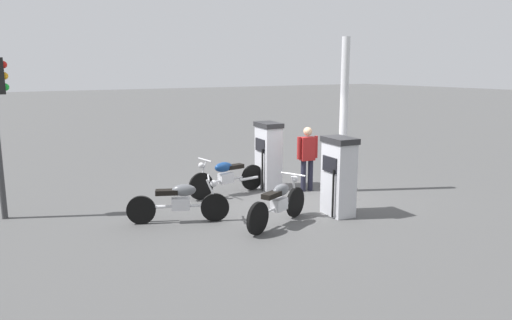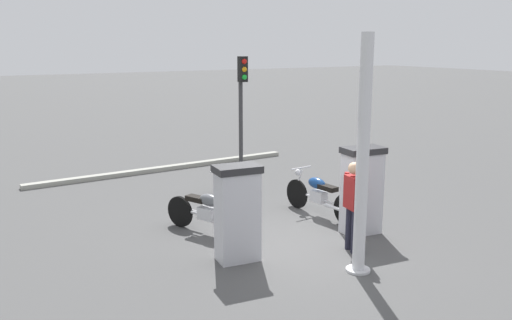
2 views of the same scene
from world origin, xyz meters
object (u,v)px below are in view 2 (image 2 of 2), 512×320
at_px(fuel_pump_near, 362,190).
at_px(attendant_person, 353,201).
at_px(fuel_pump_far, 237,213).
at_px(motorcycle_extra, 222,186).
at_px(motorcycle_near_pump, 319,194).
at_px(canopy_support_pole, 363,162).
at_px(motorcycle_far_pump, 206,211).
at_px(roadside_traffic_light, 242,92).

height_order(fuel_pump_near, attendant_person, fuel_pump_near).
height_order(fuel_pump_far, motorcycle_extra, fuel_pump_far).
bearing_deg(fuel_pump_far, fuel_pump_near, -90.00).
xyz_separation_m(motorcycle_near_pump, motorcycle_extra, (1.81, 1.41, -0.05)).
distance_m(fuel_pump_far, canopy_support_pole, 2.26).
xyz_separation_m(fuel_pump_far, motorcycle_near_pump, (1.26, -2.66, -0.36)).
relative_size(motorcycle_extra, canopy_support_pole, 0.50).
height_order(fuel_pump_near, motorcycle_extra, fuel_pump_near).
bearing_deg(fuel_pump_far, motorcycle_far_pump, -3.83).
bearing_deg(motorcycle_extra, fuel_pump_far, 157.81).
relative_size(roadside_traffic_light, canopy_support_pole, 0.86).
relative_size(motorcycle_far_pump, attendant_person, 1.14).
xyz_separation_m(fuel_pump_near, motorcycle_far_pump, (1.45, 2.63, -0.41)).
bearing_deg(attendant_person, fuel_pump_near, -49.40).
xyz_separation_m(motorcycle_near_pump, motorcycle_far_pump, (0.20, 2.56, -0.02)).
relative_size(motorcycle_extra, attendant_person, 1.17).
distance_m(motorcycle_near_pump, attendant_person, 2.10).
relative_size(fuel_pump_near, motorcycle_near_pump, 0.79).
bearing_deg(attendant_person, motorcycle_extra, 10.66).
bearing_deg(motorcycle_near_pump, motorcycle_far_pump, 85.64).
distance_m(fuel_pump_far, motorcycle_extra, 3.33).
xyz_separation_m(fuel_pump_far, attendant_person, (-0.66, -1.95, 0.09)).
distance_m(motorcycle_near_pump, motorcycle_far_pump, 2.57).
relative_size(fuel_pump_near, canopy_support_pole, 0.45).
distance_m(fuel_pump_near, attendant_person, 1.02).
distance_m(motorcycle_far_pump, canopy_support_pole, 3.45).
relative_size(motorcycle_near_pump, attendant_person, 1.33).
bearing_deg(motorcycle_extra, motorcycle_far_pump, 144.42).
distance_m(fuel_pump_far, roadside_traffic_light, 7.03).
bearing_deg(motorcycle_near_pump, attendant_person, 159.77).
relative_size(fuel_pump_far, motorcycle_near_pump, 0.77).
distance_m(motorcycle_extra, attendant_person, 3.83).
height_order(motorcycle_near_pump, attendant_person, attendant_person).
bearing_deg(motorcycle_near_pump, roadside_traffic_light, -8.71).
bearing_deg(motorcycle_near_pump, fuel_pump_near, -176.96).
height_order(attendant_person, roadside_traffic_light, roadside_traffic_light).
height_order(motorcycle_extra, roadside_traffic_light, roadside_traffic_light).
bearing_deg(canopy_support_pole, motorcycle_far_pump, 25.83).
xyz_separation_m(attendant_person, canopy_support_pole, (-0.74, 0.47, 0.90)).
bearing_deg(motorcycle_far_pump, fuel_pump_near, -118.93).
bearing_deg(motorcycle_far_pump, attendant_person, -138.79).
xyz_separation_m(attendant_person, roadside_traffic_light, (6.66, -1.43, 1.33)).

